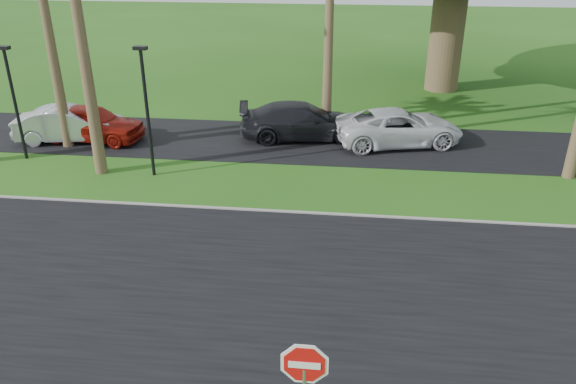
# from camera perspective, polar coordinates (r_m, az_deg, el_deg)

# --- Properties ---
(ground) EXTENTS (120.00, 120.00, 0.00)m
(ground) POSITION_cam_1_polar(r_m,az_deg,el_deg) (12.70, 0.45, -14.85)
(ground) COLOR #215415
(ground) RESTS_ON ground
(road) EXTENTS (120.00, 8.00, 0.02)m
(road) POSITION_cam_1_polar(r_m,az_deg,el_deg) (14.28, 1.31, -9.67)
(road) COLOR black
(road) RESTS_ON ground
(parking_strip) EXTENTS (120.00, 5.00, 0.02)m
(parking_strip) POSITION_cam_1_polar(r_m,az_deg,el_deg) (23.64, 3.68, 4.98)
(parking_strip) COLOR black
(parking_strip) RESTS_ON ground
(curb) EXTENTS (120.00, 0.12, 0.06)m
(curb) POSITION_cam_1_polar(r_m,az_deg,el_deg) (17.73, 2.53, -2.15)
(curb) COLOR gray
(curb) RESTS_ON ground
(stop_sign_near) EXTENTS (1.05, 0.07, 2.62)m
(stop_sign_near) POSITION_cam_1_polar(r_m,az_deg,el_deg) (9.26, 1.66, -18.56)
(stop_sign_near) COLOR gray
(stop_sign_near) RESTS_ON ground
(streetlight_left) EXTENTS (0.45, 0.25, 4.34)m
(streetlight_left) POSITION_cam_1_polar(r_m,az_deg,el_deg) (23.58, -26.11, 8.74)
(streetlight_left) COLOR black
(streetlight_left) RESTS_ON ground
(streetlight_right) EXTENTS (0.45, 0.25, 4.64)m
(streetlight_right) POSITION_cam_1_polar(r_m,az_deg,el_deg) (20.24, -14.19, 8.62)
(streetlight_right) COLOR black
(streetlight_right) RESTS_ON ground
(car_silver) EXTENTS (4.60, 2.29, 1.45)m
(car_silver) POSITION_cam_1_polar(r_m,az_deg,el_deg) (25.35, -21.29, 6.40)
(car_silver) COLOR #B8BBC0
(car_silver) RESTS_ON ground
(car_red) EXTENTS (4.59, 2.16, 1.52)m
(car_red) POSITION_cam_1_polar(r_m,az_deg,el_deg) (25.10, -19.43, 6.60)
(car_red) COLOR maroon
(car_red) RESTS_ON ground
(car_dark) EXTENTS (5.51, 3.01, 1.52)m
(car_dark) POSITION_cam_1_polar(r_m,az_deg,el_deg) (23.97, 1.39, 7.20)
(car_dark) COLOR black
(car_dark) RESTS_ON ground
(car_minivan) EXTENTS (5.65, 3.62, 1.45)m
(car_minivan) POSITION_cam_1_polar(r_m,az_deg,el_deg) (23.72, 11.19, 6.44)
(car_minivan) COLOR silver
(car_minivan) RESTS_ON ground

